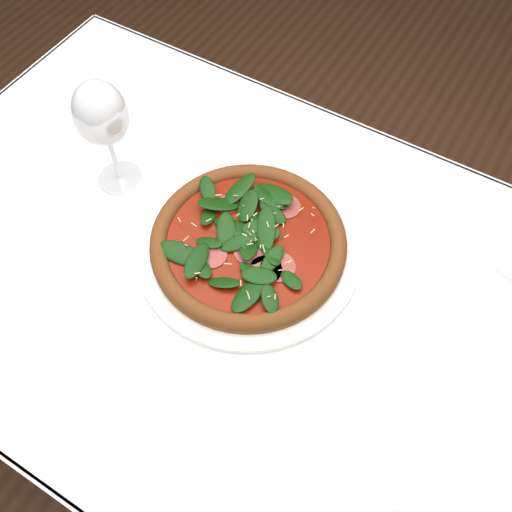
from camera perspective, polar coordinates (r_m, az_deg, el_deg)
The scene contains 5 objects.
ground at distance 1.60m, azimuth -1.88°, elevation -15.11°, with size 6.00×6.00×0.00m, color brown.
dining_table at distance 1.00m, azimuth -2.92°, elevation -4.06°, with size 1.21×0.81×0.75m.
plate at distance 0.92m, azimuth -0.75°, elevation 0.87°, with size 0.37×0.37×0.02m.
pizza at distance 0.91m, azimuth -0.77°, elevation 1.59°, with size 0.36×0.36×0.04m.
wine_glass at distance 0.94m, azimuth -15.23°, elevation 13.35°, with size 0.09×0.09×0.21m.
Camera 1 is at (0.29, -0.38, 1.53)m, focal length 40.00 mm.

